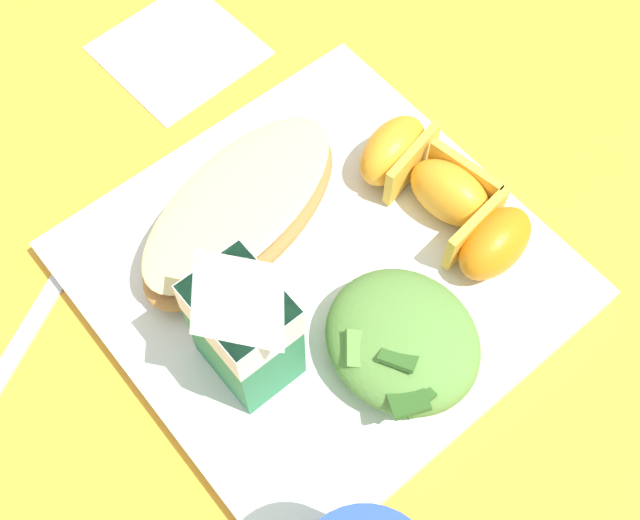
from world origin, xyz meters
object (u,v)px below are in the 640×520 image
green_salad_pile (399,344)px  paper_napkin (179,50)px  cheesy_pizza_bread (241,212)px  milk_carton (243,322)px  orange_wedge_rear (395,152)px  orange_wedge_middle (451,191)px  orange_wedge_front (493,242)px  white_plate (320,272)px

green_salad_pile → paper_napkin: (0.31, -0.05, -0.03)m
cheesy_pizza_bread → milk_carton: size_ratio=1.66×
orange_wedge_rear → paper_napkin: bearing=13.2°
paper_napkin → orange_wedge_middle: bearing=-167.6°
cheesy_pizza_bread → orange_wedge_middle: bearing=-123.6°
orange_wedge_front → orange_wedge_middle: same height
milk_carton → paper_napkin: bearing=-25.1°
green_salad_pile → paper_napkin: 0.31m
green_salad_pile → paper_napkin: bearing=-8.5°
cheesy_pizza_bread → orange_wedge_rear: (-0.03, -0.11, 0.00)m
cheesy_pizza_bread → orange_wedge_rear: size_ratio=2.75×
milk_carton → orange_wedge_middle: (0.00, -0.17, -0.04)m
milk_carton → orange_wedge_rear: milk_carton is taller
paper_napkin → milk_carton: bearing=154.9°
white_plate → cheesy_pizza_bread: (0.06, 0.02, 0.03)m
white_plate → milk_carton: milk_carton is taller
white_plate → green_salad_pile: 0.08m
paper_napkin → orange_wedge_front: bearing=-170.6°
orange_wedge_front → cheesy_pizza_bread: bearing=42.1°
green_salad_pile → orange_wedge_rear: green_salad_pile is taller
white_plate → orange_wedge_middle: orange_wedge_middle is taller
white_plate → paper_napkin: bearing=-10.6°
green_salad_pile → paper_napkin: size_ratio=0.91×
white_plate → orange_wedge_middle: 0.10m
orange_wedge_front → paper_napkin: orange_wedge_front is taller
orange_wedge_front → milk_carton: bearing=75.6°
green_salad_pile → orange_wedge_middle: size_ratio=1.54×
milk_carton → orange_wedge_rear: bearing=-73.1°
cheesy_pizza_bread → orange_wedge_front: 0.17m
orange_wedge_rear → paper_napkin: size_ratio=0.60×
milk_carton → paper_napkin: milk_carton is taller
milk_carton → paper_napkin: size_ratio=1.00×
green_salad_pile → orange_wedge_front: 0.10m
paper_napkin → white_plate: bearing=169.4°
cheesy_pizza_bread → green_salad_pile: green_salad_pile is taller
milk_carton → orange_wedge_front: (-0.04, -0.17, -0.04)m
paper_napkin → green_salad_pile: bearing=171.5°
orange_wedge_middle → paper_napkin: size_ratio=0.59×
orange_wedge_middle → white_plate: bearing=78.3°
cheesy_pizza_bread → orange_wedge_middle: orange_wedge_middle is taller
green_salad_pile → orange_wedge_front: bearing=-81.9°
green_salad_pile → orange_wedge_front: (0.01, -0.09, -0.00)m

